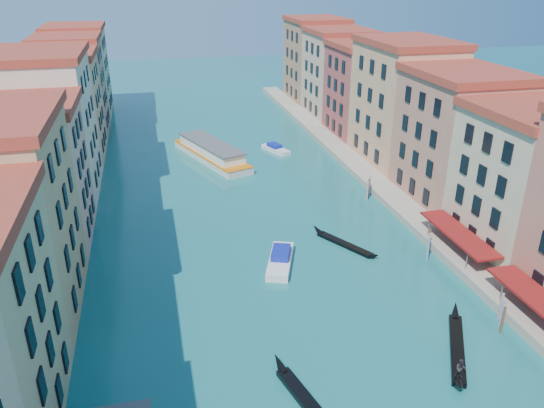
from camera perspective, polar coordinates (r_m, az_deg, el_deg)
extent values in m
cube|color=tan|center=(55.32, -27.22, -1.88)|extent=(12.00, 17.00, 19.00)
cube|color=tan|center=(69.79, -24.46, 2.60)|extent=(12.00, 14.00, 16.50)
cube|color=maroon|center=(67.43, -25.73, 9.53)|extent=(12.80, 14.40, 1.00)
cube|color=beige|center=(84.31, -22.93, 7.56)|extent=(12.00, 18.00, 20.00)
cube|color=maroon|center=(82.31, -24.12, 14.56)|extent=(12.80, 18.40, 1.00)
cube|color=tan|center=(100.91, -21.50, 9.51)|extent=(12.00, 16.00, 17.50)
cube|color=maroon|center=(99.27, -22.32, 14.66)|extent=(12.80, 16.40, 1.00)
cube|color=#AB7B5E|center=(115.84, -20.67, 11.58)|extent=(12.00, 15.00, 18.50)
cube|color=maroon|center=(114.40, -21.40, 16.33)|extent=(12.80, 15.40, 1.00)
cube|color=#C5B587|center=(131.43, -19.98, 13.11)|extent=(12.00, 17.00, 19.00)
cube|color=maroon|center=(130.16, -20.62, 17.41)|extent=(12.80, 17.40, 1.00)
cube|color=tan|center=(67.74, 25.65, 1.77)|extent=(12.00, 14.00, 16.50)
cube|color=maroon|center=(65.31, 27.02, 8.88)|extent=(12.80, 14.40, 1.00)
cube|color=#B26E56|center=(78.93, 19.24, 6.33)|extent=(12.00, 16.00, 18.00)
cube|color=maroon|center=(76.81, 20.22, 13.08)|extent=(12.80, 16.40, 1.00)
cube|color=tan|center=(92.90, 13.88, 10.13)|extent=(12.00, 18.00, 20.00)
cube|color=maroon|center=(91.08, 14.55, 16.54)|extent=(12.80, 18.40, 1.00)
cube|color=#A1423C|center=(107.74, 9.89, 11.63)|extent=(12.00, 15.00, 17.50)
cube|color=maroon|center=(106.20, 10.26, 16.50)|extent=(12.80, 15.40, 1.00)
cube|color=tan|center=(121.77, 7.06, 13.44)|extent=(12.00, 16.00, 18.50)
cube|color=maroon|center=(120.40, 7.30, 18.00)|extent=(12.80, 16.40, 1.00)
cube|color=#9E6C4D|center=(137.06, 4.66, 14.91)|extent=(12.00, 17.00, 19.50)
cube|color=maroon|center=(135.84, 4.81, 19.19)|extent=(12.80, 17.40, 1.00)
cube|color=#A79D87|center=(87.13, 10.28, 2.98)|extent=(4.00, 140.00, 1.00)
cylinder|color=#535355|center=(58.01, 23.40, -8.97)|extent=(0.12, 0.12, 3.00)
cube|color=maroon|center=(65.34, 19.45, -3.02)|extent=(3.20, 12.60, 0.25)
cylinder|color=#535355|center=(62.25, 20.16, -6.09)|extent=(0.12, 0.12, 3.00)
cylinder|color=#535355|center=(68.46, 16.48, -2.75)|extent=(0.12, 0.12, 3.00)
cylinder|color=#532C1C|center=(54.53, 23.55, -11.50)|extent=(0.24, 0.24, 3.20)
cylinder|color=#532C1C|center=(55.50, 23.46, -10.82)|extent=(0.24, 0.24, 3.20)
cylinder|color=#532C1C|center=(56.47, 23.38, -10.17)|extent=(0.24, 0.24, 3.20)
cylinder|color=#532C1C|center=(64.27, 16.44, -4.76)|extent=(0.24, 0.24, 3.20)
cylinder|color=#532C1C|center=(65.31, 16.48, -4.29)|extent=(0.24, 0.24, 3.20)
cylinder|color=#532C1C|center=(66.35, 16.52, -3.83)|extent=(0.24, 0.24, 3.20)
cylinder|color=#532C1C|center=(78.71, 10.23, 1.29)|extent=(0.24, 0.24, 3.20)
cylinder|color=#532C1C|center=(79.78, 10.35, 1.60)|extent=(0.24, 0.24, 3.20)
cylinder|color=#532C1C|center=(80.86, 10.46, 1.90)|extent=(0.24, 0.24, 3.20)
cube|color=silver|center=(95.25, -6.52, 5.13)|extent=(11.73, 21.52, 1.27)
cube|color=white|center=(94.82, -6.56, 5.92)|extent=(9.78, 17.36, 1.69)
cube|color=#535355|center=(94.52, -6.59, 6.50)|extent=(10.26, 17.96, 0.26)
cube|color=orange|center=(95.07, -6.54, 5.47)|extent=(11.78, 21.53, 0.26)
cube|color=black|center=(43.75, 4.30, -21.06)|extent=(3.51, 9.37, 0.47)
cone|color=black|center=(46.74, 0.77, -16.77)|extent=(1.44, 2.27, 1.75)
cube|color=black|center=(51.55, 19.27, -14.45)|extent=(5.65, 8.94, 0.48)
cone|color=black|center=(55.64, 19.12, -10.79)|extent=(1.87, 2.33, 1.78)
cone|color=black|center=(47.26, 19.57, -18.09)|extent=(1.69, 2.01, 1.57)
imported|color=#2A2226|center=(47.71, 19.64, -16.35)|extent=(1.12, 1.04, 1.83)
cube|color=black|center=(65.84, 7.79, -4.30)|extent=(4.93, 7.61, 0.41)
cone|color=black|center=(68.27, 4.88, -2.75)|extent=(1.62, 1.99, 1.53)
cone|color=black|center=(63.35, 10.98, -5.48)|extent=(1.46, 1.72, 1.35)
cube|color=silver|center=(61.11, 0.89, -6.17)|extent=(5.01, 8.23, 0.90)
cube|color=navy|center=(61.21, 0.95, -5.27)|extent=(3.05, 3.86, 0.79)
cube|color=silver|center=(99.09, 0.42, 5.88)|extent=(4.37, 6.85, 0.75)
cube|color=navy|center=(99.25, 0.27, 6.31)|extent=(2.62, 3.24, 0.66)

